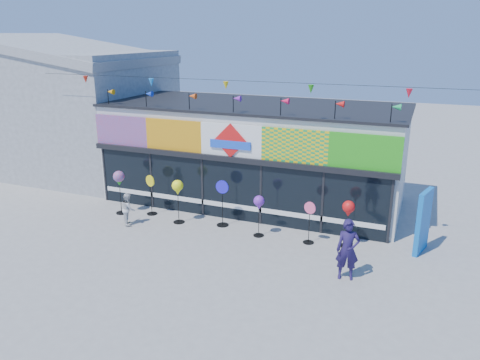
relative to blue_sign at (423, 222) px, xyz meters
The scene contains 13 objects.
ground 7.59m from the blue_sign, 155.55° to the right, with size 80.00×80.00×0.00m, color gray.
kite_shop 7.47m from the blue_sign, 157.52° to the left, with size 16.00×5.70×5.31m.
neighbour_building 17.42m from the blue_sign, 166.99° to the left, with size 8.18×7.20×6.87m.
blue_sign is the anchor object (origin of this frame).
spinner_0 11.17m from the blue_sign, behind, with size 0.44×0.44×1.75m.
spinner_1 9.97m from the blue_sign, behind, with size 0.44×0.41×1.61m.
spinner_2 8.58m from the blue_sign, behind, with size 0.43×0.43×1.68m.
spinner_3 6.90m from the blue_sign, behind, with size 0.49×0.45×1.76m.
spinner_4 5.39m from the blue_sign, behind, with size 0.38×0.38×1.50m.
spinner_5 3.63m from the blue_sign, 168.75° to the right, with size 0.41×0.38×1.48m.
spinner_6 2.38m from the blue_sign, 167.46° to the right, with size 0.41×0.41×1.62m.
adult_man 3.31m from the blue_sign, 125.99° to the right, with size 0.67×0.44×1.82m, color #1F1544.
child 10.33m from the blue_sign, behind, with size 0.59×0.34×1.22m, color silver.
Camera 1 is at (6.59, -12.03, 6.82)m, focal length 35.00 mm.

